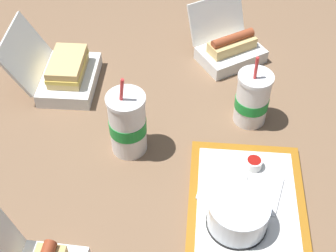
{
  "coord_description": "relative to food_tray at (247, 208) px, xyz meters",
  "views": [
    {
      "loc": [
        0.83,
        -0.13,
        0.88
      ],
      "look_at": [
        0.04,
        -0.01,
        0.05
      ],
      "focal_mm": 50.0,
      "sensor_mm": 36.0,
      "label": 1
    }
  ],
  "objects": [
    {
      "name": "ketchup_cup",
      "position": [
        -0.11,
        0.04,
        0.02
      ],
      "size": [
        0.04,
        0.04,
        0.02
      ],
      "color": "white",
      "rests_on": "food_tray"
    },
    {
      "name": "plastic_fork",
      "position": [
        -0.01,
        0.07,
        0.01
      ],
      "size": [
        0.1,
        0.06,
        0.0
      ],
      "primitive_type": "cube",
      "rotation": [
        0.0,
        0.0,
        -0.5
      ],
      "color": "white",
      "rests_on": "food_tray"
    },
    {
      "name": "clamshell_sandwich_corner",
      "position": [
        -0.49,
        -0.4,
        0.04
      ],
      "size": [
        0.25,
        0.26,
        0.17
      ],
      "color": "white",
      "rests_on": "ground_plane"
    },
    {
      "name": "napkin_stack",
      "position": [
        -0.06,
        -0.04,
        0.01
      ],
      "size": [
        0.13,
        0.13,
        0.0
      ],
      "primitive_type": "cube",
      "rotation": [
        0.0,
        0.0,
        -0.45
      ],
      "color": "white",
      "rests_on": "food_tray"
    },
    {
      "name": "clamshell_hotdog_center",
      "position": [
        -0.54,
        0.09,
        0.03
      ],
      "size": [
        0.23,
        0.23,
        0.16
      ],
      "color": "white",
      "rests_on": "ground_plane"
    },
    {
      "name": "soda_cup_center",
      "position": [
        -0.28,
        0.08,
        0.07
      ],
      "size": [
        0.09,
        0.09,
        0.21
      ],
      "color": "white",
      "rests_on": "ground_plane"
    },
    {
      "name": "ground_plane",
      "position": [
        -0.28,
        -0.13,
        -0.01
      ],
      "size": [
        3.2,
        3.2,
        0.0
      ],
      "primitive_type": "plane",
      "color": "brown"
    },
    {
      "name": "soda_cup_right",
      "position": [
        -0.22,
        -0.24,
        0.08
      ],
      "size": [
        0.09,
        0.09,
        0.23
      ],
      "color": "white",
      "rests_on": "ground_plane"
    },
    {
      "name": "food_tray",
      "position": [
        0.0,
        0.0,
        0.0
      ],
      "size": [
        0.42,
        0.34,
        0.01
      ],
      "color": "#A56619",
      "rests_on": "ground_plane"
    },
    {
      "name": "cake_container",
      "position": [
        0.04,
        -0.03,
        0.04
      ],
      "size": [
        0.13,
        0.13,
        0.07
      ],
      "color": "black",
      "rests_on": "food_tray"
    }
  ]
}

